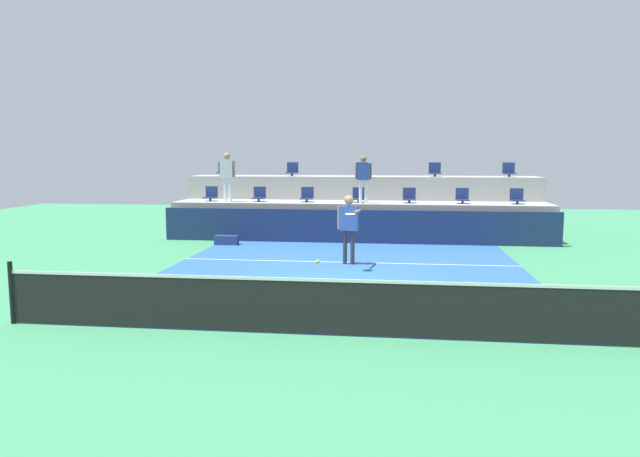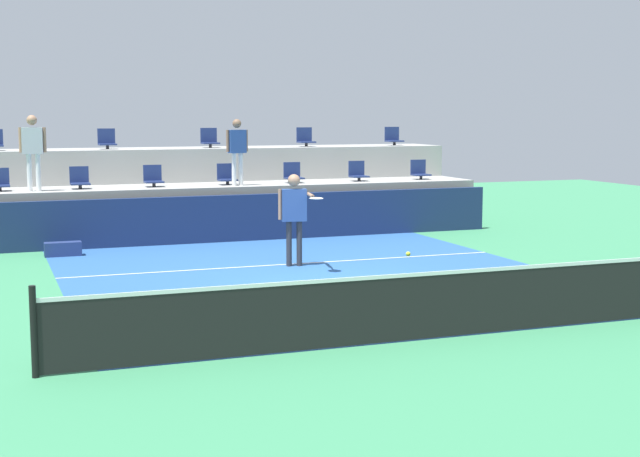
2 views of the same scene
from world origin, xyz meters
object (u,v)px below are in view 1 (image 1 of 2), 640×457
stadium_chair_upper_right (435,171)px  equipment_bag (226,240)px  stadium_chair_lower_mid_left (307,196)px  stadium_chair_lower_far_right (517,197)px  stadium_chair_upper_far_right (509,171)px  spectator_in_grey (227,172)px  tennis_ball (318,262)px  stadium_chair_lower_mid_right (409,197)px  spectator_in_white (363,175)px  stadium_chair_lower_left (259,195)px  stadium_chair_lower_far_left (211,195)px  stadium_chair_upper_far_left (223,170)px  stadium_chair_lower_center (359,196)px  stadium_chair_lower_right (462,197)px  stadium_chair_upper_center (362,170)px  stadium_chair_upper_left (292,170)px  tennis_player (349,222)px

stadium_chair_upper_right → equipment_bag: (-6.85, -3.94, -2.16)m
stadium_chair_lower_mid_left → stadium_chair_lower_far_right: bearing=0.0°
stadium_chair_upper_far_right → stadium_chair_lower_far_right: bearing=-91.6°
spectator_in_grey → tennis_ball: 11.06m
stadium_chair_lower_mid_right → stadium_chair_lower_mid_left: bearing=180.0°
stadium_chair_upper_far_right → spectator_in_white: size_ratio=0.32×
stadium_chair_lower_left → stadium_chair_upper_right: 6.56m
stadium_chair_lower_far_left → stadium_chair_upper_far_right: stadium_chair_upper_far_right is taller
stadium_chair_lower_mid_left → stadium_chair_lower_far_right: size_ratio=1.00×
stadium_chair_upper_far_left → equipment_bag: (1.23, -3.94, -2.16)m
stadium_chair_lower_far_left → stadium_chair_lower_center: (5.31, 0.00, 0.00)m
stadium_chair_lower_right → stadium_chair_lower_center: bearing=180.0°
stadium_chair_lower_far_right → spectator_in_white: spectator_in_white is taller
stadium_chair_upper_center → stadium_chair_upper_right: (2.70, 0.00, 0.00)m
stadium_chair_lower_left → stadium_chair_lower_mid_right: bearing=0.0°
stadium_chair_upper_left → stadium_chair_upper_center: bearing=0.0°
stadium_chair_lower_center → stadium_chair_lower_far_right: bearing=0.0°
stadium_chair_lower_left → stadium_chair_lower_mid_right: (5.28, 0.00, 0.00)m
stadium_chair_upper_far_right → equipment_bag: size_ratio=0.68×
stadium_chair_lower_far_right → stadium_chair_upper_right: (-2.61, 1.80, 0.85)m
tennis_ball → equipment_bag: (-4.06, 8.27, -0.88)m
stadium_chair_lower_mid_left → stadium_chair_lower_center: size_ratio=1.00×
stadium_chair_lower_far_left → stadium_chair_lower_right: size_ratio=1.00×
stadium_chair_lower_far_right → stadium_chair_upper_far_left: 10.88m
stadium_chair_lower_left → stadium_chair_upper_far_right: size_ratio=1.00×
stadium_chair_lower_far_right → stadium_chair_upper_left: (-7.98, 1.80, 0.85)m
stadium_chair_lower_mid_left → tennis_player: tennis_player is taller
tennis_player → equipment_bag: (-4.18, 2.95, -0.98)m
stadium_chair_lower_right → stadium_chair_lower_far_right: 1.80m
equipment_bag → stadium_chair_lower_left: bearing=74.3°
stadium_chair_lower_mid_left → stadium_chair_upper_far_right: (7.19, 1.80, 0.85)m
stadium_chair_lower_center → spectator_in_grey: 4.67m
stadium_chair_lower_far_right → stadium_chair_lower_left: bearing=180.0°
stadium_chair_lower_right → stadium_chair_lower_mid_right: bearing=180.0°
stadium_chair_lower_mid_left → equipment_bag: size_ratio=0.68×
stadium_chair_upper_far_right → stadium_chair_lower_far_left: bearing=-170.4°
stadium_chair_lower_center → stadium_chair_upper_left: 3.32m
stadium_chair_lower_center → stadium_chair_lower_right: same height
stadium_chair_lower_right → stadium_chair_lower_far_left: bearing=180.0°
spectator_in_white → tennis_ball: 10.10m
stadium_chair_lower_mid_left → stadium_chair_upper_far_right: 7.46m
stadium_chair_lower_center → stadium_chair_upper_left: (-2.66, 1.80, 0.85)m
stadium_chair_lower_right → stadium_chair_lower_left: bearing=180.0°
stadium_chair_upper_center → spectator_in_white: bearing=-85.9°
stadium_chair_lower_far_left → spectator_in_white: (5.49, -0.38, 0.75)m
stadium_chair_lower_left → stadium_chair_upper_left: 2.18m
stadium_chair_upper_right → spectator_in_grey: 7.61m
stadium_chair_upper_left → stadium_chair_upper_right: size_ratio=1.00×
stadium_chair_lower_left → stadium_chair_upper_far_left: bearing=135.5°
stadium_chair_upper_left → equipment_bag: 4.73m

